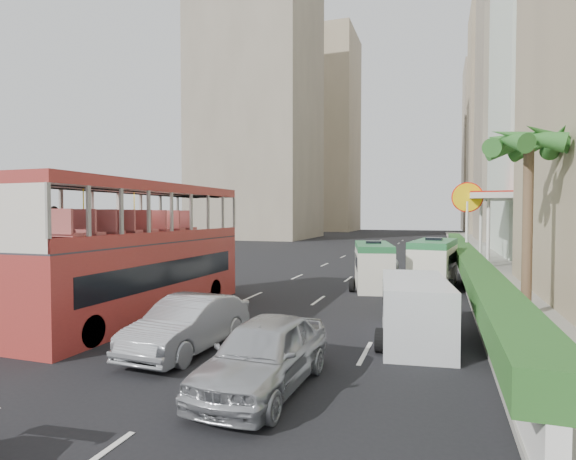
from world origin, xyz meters
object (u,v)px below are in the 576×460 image
at_px(car_silver_lane_b, 264,389).
at_px(palm_tree, 527,228).
at_px(minibus_near, 373,265).
at_px(van_asset, 380,276).
at_px(car_silver_lane_a, 189,351).
at_px(panel_van_far, 427,254).
at_px(panel_van_near, 415,310).
at_px(shell_station, 513,229).
at_px(double_decker_bus, 143,250).
at_px(minibus_far, 434,263).

height_order(car_silver_lane_b, palm_tree, palm_tree).
distance_m(minibus_near, palm_tree, 8.70).
bearing_deg(palm_tree, van_asset, 122.68).
bearing_deg(car_silver_lane_a, panel_van_far, 78.30).
relative_size(panel_van_near, palm_tree, 0.74).
distance_m(car_silver_lane_a, shell_station, 29.10).
height_order(car_silver_lane_b, shell_station, shell_station).
height_order(panel_van_far, shell_station, shell_station).
xyz_separation_m(double_decker_bus, panel_van_far, (9.92, 20.40, -1.63)).
bearing_deg(double_decker_bus, panel_van_near, -1.43).
height_order(double_decker_bus, van_asset, double_decker_bus).
bearing_deg(panel_van_far, double_decker_bus, -123.63).
relative_size(minibus_far, panel_van_far, 1.25).
distance_m(double_decker_bus, minibus_far, 15.09).
xyz_separation_m(minibus_far, panel_van_near, (-0.44, -11.04, -0.30)).
bearing_deg(car_silver_lane_b, panel_van_near, 61.84).
relative_size(car_silver_lane_a, minibus_near, 0.88).
bearing_deg(minibus_far, car_silver_lane_b, -94.91).
bearing_deg(car_silver_lane_b, double_decker_bus, 145.57).
bearing_deg(car_silver_lane_b, minibus_far, 80.37).
xyz_separation_m(double_decker_bus, car_silver_lane_a, (4.00, -3.36, -2.53)).
xyz_separation_m(car_silver_lane_b, palm_tree, (6.72, 9.28, 3.38)).
bearing_deg(shell_station, palm_tree, -96.60).
distance_m(double_decker_bus, shell_station, 28.02).
distance_m(car_silver_lane_a, panel_van_near, 6.86).
xyz_separation_m(double_decker_bus, car_silver_lane_b, (7.08, -5.28, -2.53)).
relative_size(minibus_near, panel_van_near, 1.11).
height_order(minibus_near, panel_van_near, minibus_near).
bearing_deg(panel_van_far, palm_tree, -84.38).
bearing_deg(panel_van_near, double_decker_bus, 171.60).
distance_m(car_silver_lane_a, minibus_near, 13.34).
height_order(panel_van_near, palm_tree, palm_tree).
distance_m(double_decker_bus, panel_van_near, 10.16).
bearing_deg(palm_tree, car_silver_lane_a, -143.10).
bearing_deg(car_silver_lane_b, car_silver_lane_a, 150.35).
bearing_deg(panel_van_far, car_silver_lane_b, -104.02).
bearing_deg(shell_station, minibus_near, -122.40).
relative_size(car_silver_lane_a, panel_van_far, 1.02).
bearing_deg(panel_van_near, minibus_far, 80.76).
bearing_deg(shell_station, car_silver_lane_b, -107.51).
bearing_deg(palm_tree, shell_station, 83.40).
distance_m(panel_van_far, palm_tree, 17.03).
xyz_separation_m(double_decker_bus, panel_van_near, (10.04, -0.25, -1.58)).
xyz_separation_m(car_silver_lane_a, panel_van_near, (6.04, 3.11, 0.95)).
xyz_separation_m(minibus_near, shell_station, (8.58, 13.52, 1.58)).
relative_size(car_silver_lane_b, van_asset, 1.08).
relative_size(double_decker_bus, car_silver_lane_b, 2.36).
bearing_deg(panel_van_near, palm_tree, 41.50).
height_order(double_decker_bus, palm_tree, palm_tree).
distance_m(panel_van_near, shell_station, 24.07).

